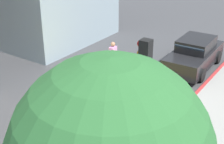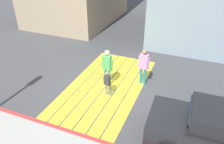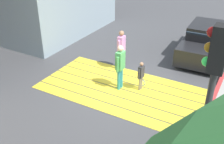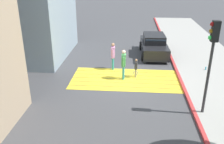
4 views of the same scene
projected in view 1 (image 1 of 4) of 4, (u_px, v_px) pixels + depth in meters
ground_plane at (110, 93)px, 14.59m from camera, size 120.00×120.00×0.00m
crosswalk_stripes at (110, 93)px, 14.59m from camera, size 6.40×3.25×0.01m
curb_painted at (178, 114)px, 12.91m from camera, size 0.16×40.00×0.13m
car_parked_near_curb at (194, 55)px, 16.81m from camera, size 2.08×4.35×1.57m
traffic_light_corner at (144, 82)px, 8.82m from camera, size 0.39×0.28×4.24m
pedestrian_adult_lead at (113, 57)px, 15.74m from camera, size 0.23×0.52×1.78m
pedestrian_adult_trailing at (108, 71)px, 14.24m from camera, size 0.24×0.53×1.81m
pedestrian_child_with_racket at (126, 80)px, 14.26m from camera, size 0.28×0.39×1.19m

